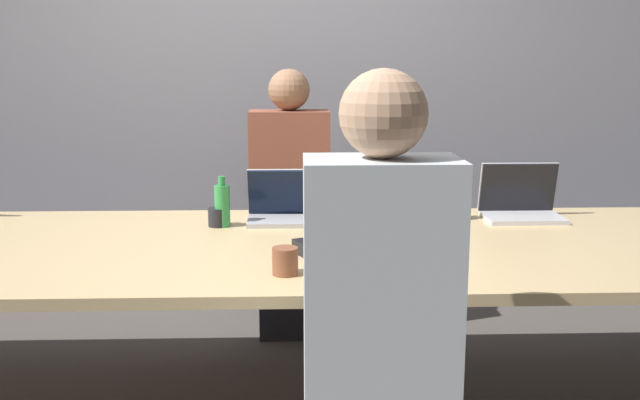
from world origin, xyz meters
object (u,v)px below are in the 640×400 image
at_px(laptop_far_right, 520,202).
at_px(stapler, 306,249).
at_px(laptop_near_midright, 364,257).
at_px(person_near_midright, 380,342).
at_px(laptop_far_center, 283,206).
at_px(person_far_center, 290,210).
at_px(cup_far_right, 461,208).
at_px(cup_far_center, 219,217).
at_px(cup_near_midright, 285,261).
at_px(bottle_far_center, 222,205).

distance_m(laptop_far_right, stapler, 1.15).
height_order(laptop_near_midright, person_near_midright, person_near_midright).
height_order(laptop_far_center, person_far_center, person_far_center).
height_order(laptop_near_midright, person_far_center, person_far_center).
bearing_deg(cup_far_right, person_far_center, 147.53).
relative_size(cup_far_right, laptop_far_center, 0.32).
distance_m(cup_far_right, stapler, 0.92).
relative_size(person_near_midright, stapler, 9.07).
distance_m(cup_far_right, person_far_center, 0.91).
distance_m(laptop_near_midright, laptop_far_center, 0.89).
bearing_deg(laptop_near_midright, cup_far_right, -120.78).
bearing_deg(person_far_center, laptop_far_right, -24.67).
height_order(cup_far_right, cup_far_center, cup_far_right).
bearing_deg(stapler, laptop_far_center, 72.79).
height_order(person_far_center, stapler, person_far_center).
bearing_deg(laptop_far_right, stapler, -147.77).
bearing_deg(cup_far_right, laptop_far_center, -178.50).
xyz_separation_m(cup_near_midright, person_far_center, (0.01, 1.31, -0.10)).
xyz_separation_m(laptop_far_right, cup_near_midright, (-1.04, -0.83, -0.03)).
bearing_deg(laptop_near_midright, bottle_far_center, -54.58).
xyz_separation_m(laptop_far_center, bottle_far_center, (-0.26, -0.10, 0.03)).
height_order(laptop_near_midright, bottle_far_center, laptop_near_midright).
relative_size(laptop_near_midright, cup_far_center, 3.47).
height_order(laptop_far_center, stapler, laptop_far_center).
distance_m(person_far_center, bottle_far_center, 0.68).
distance_m(laptop_far_right, cup_near_midright, 1.34).
relative_size(cup_near_midright, laptop_far_center, 0.29).
xyz_separation_m(cup_far_right, cup_far_center, (-1.07, -0.11, -0.01)).
height_order(cup_near_midright, person_far_center, person_far_center).
relative_size(cup_far_right, cup_far_center, 1.13).
height_order(laptop_near_midright, stapler, laptop_near_midright).
xyz_separation_m(cup_far_center, stapler, (0.37, -0.49, -0.01)).
bearing_deg(cup_near_midright, laptop_far_center, 91.45).
bearing_deg(laptop_near_midright, person_far_center, -79.48).
bearing_deg(person_far_center, cup_far_center, -116.66).
bearing_deg(laptop_far_center, person_near_midright, -77.86).
xyz_separation_m(cup_far_right, stapler, (-0.70, -0.60, -0.02)).
distance_m(cup_far_right, cup_far_center, 1.07).
bearing_deg(person_near_midright, laptop_near_midright, -89.96).
bearing_deg(cup_near_midright, stapler, 71.89).
bearing_deg(person_far_center, bottle_far_center, -115.01).
bearing_deg(person_far_center, laptop_far_center, -92.92).
bearing_deg(person_near_midright, bottle_far_center, -65.95).
xyz_separation_m(bottle_far_center, stapler, (0.35, -0.48, -0.07)).
xyz_separation_m(person_near_midright, person_far_center, (-0.25, 1.80, -0.01)).
relative_size(laptop_far_center, cup_far_center, 3.53).
bearing_deg(cup_far_center, person_near_midright, -65.38).
bearing_deg(cup_near_midright, laptop_far_right, 38.67).
xyz_separation_m(laptop_near_midright, cup_near_midright, (-0.26, 0.04, -0.02)).
bearing_deg(person_near_midright, laptop_far_center, -77.86).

